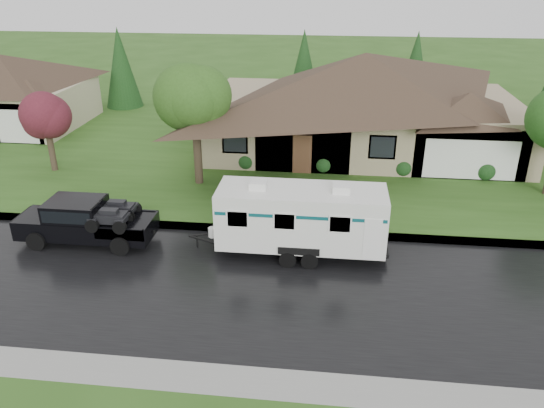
# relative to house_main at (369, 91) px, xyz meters

# --- Properties ---
(ground) EXTENTS (140.00, 140.00, 0.00)m
(ground) POSITION_rel_house_main_xyz_m (-2.29, -13.84, -3.59)
(ground) COLOR #2C5219
(ground) RESTS_ON ground
(road) EXTENTS (140.00, 8.00, 0.01)m
(road) POSITION_rel_house_main_xyz_m (-2.29, -15.84, -3.59)
(road) COLOR black
(road) RESTS_ON ground
(curb) EXTENTS (140.00, 0.50, 0.15)m
(curb) POSITION_rel_house_main_xyz_m (-2.29, -11.59, -3.52)
(curb) COLOR gray
(curb) RESTS_ON ground
(lawn) EXTENTS (140.00, 26.00, 0.15)m
(lawn) POSITION_rel_house_main_xyz_m (-2.29, 1.16, -3.52)
(lawn) COLOR #2C5219
(lawn) RESTS_ON ground
(house_main) EXTENTS (19.44, 10.80, 6.90)m
(house_main) POSITION_rel_house_main_xyz_m (0.00, 0.00, 0.00)
(house_main) COLOR #9B8969
(house_main) RESTS_ON lawn
(house_far) EXTENTS (10.80, 8.64, 5.80)m
(house_far) POSITION_rel_house_main_xyz_m (-24.07, 2.02, -0.62)
(house_far) COLOR tan
(house_far) RESTS_ON lawn
(tree_left_green) EXTENTS (3.66, 3.66, 6.06)m
(tree_left_green) POSITION_rel_house_main_xyz_m (-8.67, -6.80, 0.76)
(tree_left_green) COLOR #382B1E
(tree_left_green) RESTS_ON lawn
(tree_red) EXTENTS (2.50, 2.50, 4.15)m
(tree_red) POSITION_rel_house_main_xyz_m (-16.94, -5.92, -0.57)
(tree_red) COLOR #382B1E
(tree_red) RESTS_ON lawn
(shrub_row) EXTENTS (13.60, 1.00, 1.00)m
(shrub_row) POSITION_rel_house_main_xyz_m (-0.29, -4.54, -2.94)
(shrub_row) COLOR #143814
(shrub_row) RESTS_ON lawn
(pickup_truck) EXTENTS (5.45, 2.07, 1.82)m
(pickup_truck) POSITION_rel_house_main_xyz_m (-11.84, -13.25, -2.62)
(pickup_truck) COLOR black
(pickup_truck) RESTS_ON ground
(travel_trailer) EXTENTS (6.72, 2.36, 3.02)m
(travel_trailer) POSITION_rel_house_main_xyz_m (-3.04, -13.25, -1.99)
(travel_trailer) COLOR white
(travel_trailer) RESTS_ON ground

